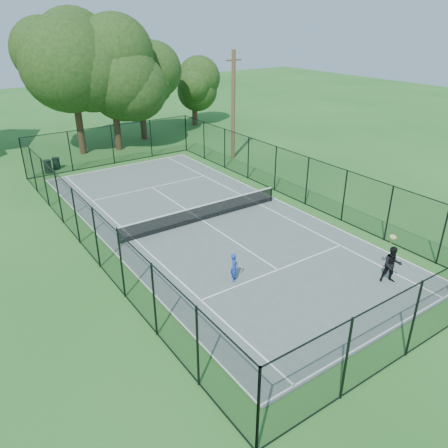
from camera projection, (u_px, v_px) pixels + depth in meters
ground at (203, 222)px, 24.53m from camera, size 120.00×120.00×0.00m
tennis_court at (203, 221)px, 24.51m from camera, size 11.00×24.00×0.06m
tennis_net at (203, 212)px, 24.28m from camera, size 10.08×0.08×0.95m
fence at (202, 197)px, 23.88m from camera, size 13.10×26.10×3.00m
tree_near_left at (73, 77)px, 34.08m from camera, size 7.64×7.64×9.97m
tree_near_mid at (112, 79)px, 35.33m from camera, size 7.28×7.28×9.52m
tree_near_right at (140, 77)px, 38.64m from camera, size 6.34×6.34×8.74m
tree_far_right at (194, 87)px, 44.68m from camera, size 4.76×4.76×6.29m
trash_bin_left at (48, 166)px, 31.97m from camera, size 0.58×0.58×0.95m
trash_bin_right at (56, 163)px, 32.80m from camera, size 0.58×0.58×0.87m
utility_pole at (233, 106)px, 33.79m from camera, size 1.40×0.30×8.24m
player_blue at (234, 267)px, 18.72m from camera, size 0.85×0.57×1.31m
player_black at (392, 265)px, 18.53m from camera, size 1.03×1.05×2.02m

